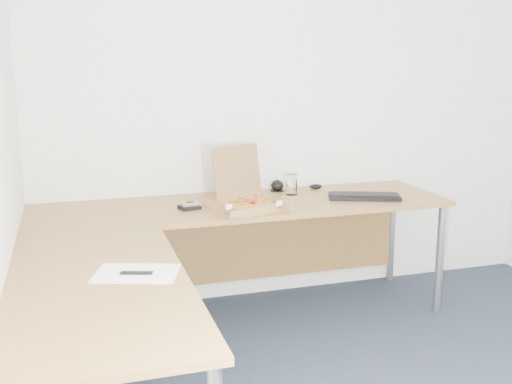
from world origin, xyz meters
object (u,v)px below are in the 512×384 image
object	(u,v)px
wallet	(189,207)
keyboard	(364,197)
desk	(205,231)
pizza_box	(245,201)
drinking_glass	(292,184)

from	to	relation	value
wallet	keyboard	bearing A→B (deg)	-17.17
desk	keyboard	xyz separation A→B (m)	(1.08, 0.31, 0.04)
desk	keyboard	bearing A→B (deg)	16.03
keyboard	wallet	xyz separation A→B (m)	(-1.09, 0.07, -0.00)
keyboard	wallet	distance (m)	1.09
desk	keyboard	size ratio (longest dim) A/B	5.73
pizza_box	drinking_glass	xyz separation A→B (m)	(0.38, 0.25, 0.03)
pizza_box	wallet	distance (m)	0.32
drinking_glass	keyboard	xyz separation A→B (m)	(0.39, -0.24, -0.05)
keyboard	wallet	size ratio (longest dim) A/B	3.83
drinking_glass	pizza_box	bearing A→B (deg)	-146.47
pizza_box	drinking_glass	bearing A→B (deg)	12.37
keyboard	wallet	world-z (taller)	keyboard
desk	pizza_box	xyz separation A→B (m)	(0.31, 0.30, 0.07)
drinking_glass	keyboard	size ratio (longest dim) A/B	0.30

